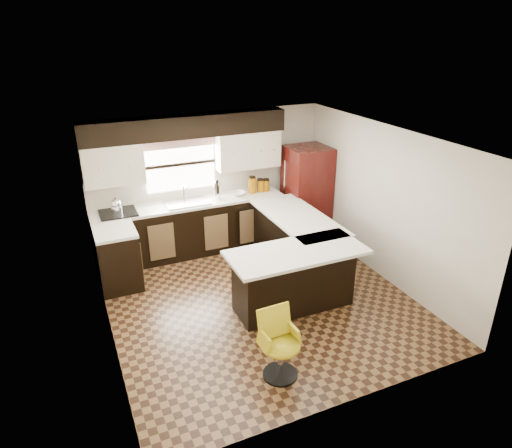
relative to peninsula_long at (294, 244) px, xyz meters
name	(u,v)px	position (x,y,z in m)	size (l,w,h in m)	color
floor	(259,300)	(-0.90, -0.62, -0.45)	(4.40, 4.40, 0.00)	#49301A
ceiling	(260,139)	(-0.90, -0.62, 1.95)	(4.40, 4.40, 0.00)	silver
wall_back	(209,180)	(-0.90, 1.58, 0.75)	(4.40, 4.40, 0.00)	beige
wall_front	(352,310)	(-0.90, -2.83, 0.75)	(4.40, 4.40, 0.00)	beige
wall_left	(101,254)	(-3.00, -0.62, 0.75)	(4.40, 4.40, 0.00)	beige
wall_right	(383,203)	(1.20, -0.62, 0.75)	(4.40, 4.40, 0.00)	beige
base_cab_back	(192,229)	(-1.35, 1.28, 0.00)	(3.30, 0.60, 0.90)	black
base_cab_left	(118,259)	(-2.70, 0.62, 0.00)	(0.60, 0.70, 0.90)	black
counter_back	(190,204)	(-1.35, 1.28, 0.47)	(3.30, 0.60, 0.04)	silver
counter_left	(114,231)	(-2.70, 0.62, 0.47)	(0.60, 0.70, 0.04)	silver
soffit	(186,126)	(-1.30, 1.40, 1.77)	(3.40, 0.35, 0.36)	black
upper_cab_left	(113,164)	(-2.52, 1.40, 1.27)	(0.94, 0.35, 0.64)	beige
upper_cab_right	(248,150)	(-0.22, 1.40, 1.27)	(1.14, 0.35, 0.64)	beige
window_pane	(180,164)	(-1.40, 1.56, 1.10)	(1.20, 0.02, 0.90)	white
valance	(180,142)	(-1.40, 1.52, 1.49)	(1.30, 0.06, 0.18)	#D19B93
sink	(187,202)	(-1.40, 1.25, 0.51)	(0.75, 0.45, 0.03)	#B2B2B7
dishwasher	(250,226)	(-0.35, 0.99, -0.02)	(0.58, 0.03, 0.78)	black
cooktop	(118,213)	(-2.55, 1.25, 0.51)	(0.58, 0.50, 0.03)	black
peninsula_long	(294,244)	(0.00, 0.00, 0.00)	(0.60, 1.95, 0.90)	black
peninsula_return	(294,279)	(-0.53, -0.97, 0.00)	(1.65, 0.60, 0.90)	black
counter_pen_long	(298,217)	(0.05, 0.00, 0.47)	(0.84, 1.95, 0.04)	silver
counter_pen_return	(297,252)	(-0.55, -1.06, 0.47)	(1.89, 0.84, 0.04)	silver
refrigerator	(306,193)	(0.81, 1.06, 0.42)	(0.74, 0.72, 1.74)	#3C0D0A
bar_chair	(281,346)	(-1.33, -2.17, -0.03)	(0.44, 0.44, 0.83)	gold
kettle	(116,205)	(-2.57, 1.26, 0.64)	(0.18, 0.18, 0.25)	silver
percolator	(217,190)	(-0.85, 1.28, 0.65)	(0.13, 0.13, 0.30)	silver
mixing_bowl	(238,194)	(-0.47, 1.28, 0.53)	(0.26, 0.26, 0.06)	white
canister_large	(252,185)	(-0.18, 1.30, 0.64)	(0.14, 0.14, 0.28)	#955805
canister_med	(260,186)	(-0.02, 1.30, 0.60)	(0.13, 0.13, 0.21)	#955805
canister_small	(266,186)	(0.09, 1.30, 0.59)	(0.13, 0.13, 0.20)	#955805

